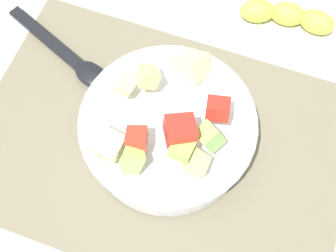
% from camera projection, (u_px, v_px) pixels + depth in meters
% --- Properties ---
extents(ground_plane, '(2.40, 2.40, 0.00)m').
position_uv_depth(ground_plane, '(160.00, 145.00, 0.67)').
color(ground_plane, silver).
extents(placemat, '(0.52, 0.36, 0.01)m').
position_uv_depth(placemat, '(160.00, 144.00, 0.67)').
color(placemat, '#756B56').
rests_on(placemat, ground_plane).
extents(salad_bowl, '(0.23, 0.23, 0.13)m').
position_uv_depth(salad_bowl, '(168.00, 129.00, 0.63)').
color(salad_bowl, white).
rests_on(salad_bowl, placemat).
extents(serving_spoon, '(0.20, 0.10, 0.01)m').
position_uv_depth(serving_spoon, '(72.00, 59.00, 0.72)').
color(serving_spoon, black).
rests_on(serving_spoon, placemat).
extents(banana_whole, '(0.15, 0.06, 0.04)m').
position_uv_depth(banana_whole, '(287.00, 16.00, 0.75)').
color(banana_whole, yellow).
rests_on(banana_whole, ground_plane).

